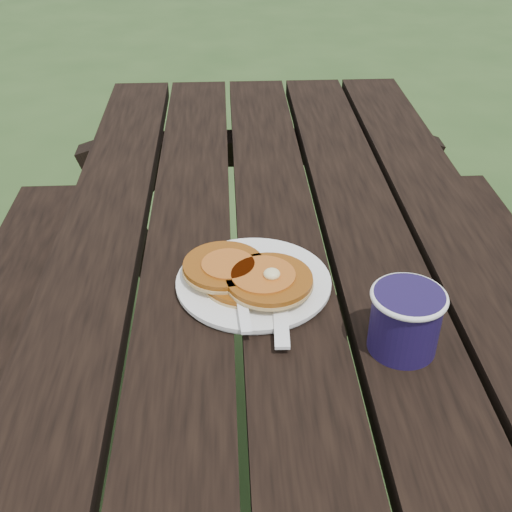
{
  "coord_description": "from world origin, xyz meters",
  "views": [
    {
      "loc": [
        -0.09,
        -0.78,
        1.33
      ],
      "look_at": [
        -0.05,
        -0.01,
        0.8
      ],
      "focal_mm": 45.0,
      "sensor_mm": 36.0,
      "label": 1
    }
  ],
  "objects_px": {
    "picnic_table": "(281,446)",
    "coffee_cup": "(406,317)",
    "pancake_stack": "(247,275)",
    "plate": "(254,283)"
  },
  "relations": [
    {
      "from": "picnic_table",
      "to": "coffee_cup",
      "type": "bearing_deg",
      "value": -48.91
    },
    {
      "from": "picnic_table",
      "to": "coffee_cup",
      "type": "height_order",
      "value": "coffee_cup"
    },
    {
      "from": "picnic_table",
      "to": "pancake_stack",
      "type": "bearing_deg",
      "value": -160.73
    },
    {
      "from": "pancake_stack",
      "to": "picnic_table",
      "type": "bearing_deg",
      "value": 19.27
    },
    {
      "from": "pancake_stack",
      "to": "coffee_cup",
      "type": "height_order",
      "value": "coffee_cup"
    },
    {
      "from": "plate",
      "to": "coffee_cup",
      "type": "xyz_separation_m",
      "value": [
        0.19,
        -0.15,
        0.05
      ]
    },
    {
      "from": "picnic_table",
      "to": "plate",
      "type": "xyz_separation_m",
      "value": [
        -0.05,
        -0.01,
        0.39
      ]
    },
    {
      "from": "plate",
      "to": "pancake_stack",
      "type": "xyz_separation_m",
      "value": [
        -0.01,
        -0.01,
        0.02
      ]
    },
    {
      "from": "plate",
      "to": "pancake_stack",
      "type": "relative_size",
      "value": 1.19
    },
    {
      "from": "plate",
      "to": "pancake_stack",
      "type": "distance_m",
      "value": 0.02
    }
  ]
}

